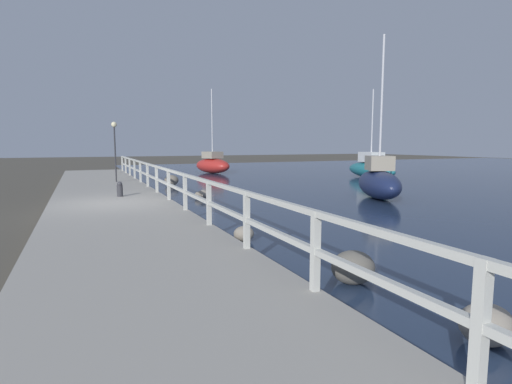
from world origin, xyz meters
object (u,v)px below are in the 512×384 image
(sailboat_teal, at_px, (371,168))
(sailboat_navy, at_px, (379,182))
(dock_lamp, at_px, (115,137))
(mooring_bollard, at_px, (120,189))
(sailboat_red, at_px, (213,164))

(sailboat_teal, distance_m, sailboat_navy, 9.97)
(sailboat_navy, bearing_deg, dock_lamp, 162.61)
(mooring_bollard, height_order, dock_lamp, dock_lamp)
(dock_lamp, height_order, sailboat_navy, sailboat_navy)
(dock_lamp, relative_size, sailboat_red, 0.48)
(mooring_bollard, height_order, sailboat_teal, sailboat_teal)
(sailboat_teal, bearing_deg, dock_lamp, -173.50)
(dock_lamp, relative_size, sailboat_navy, 0.47)
(dock_lamp, height_order, sailboat_red, sailboat_red)
(mooring_bollard, bearing_deg, sailboat_navy, -14.55)
(dock_lamp, bearing_deg, sailboat_navy, -42.12)
(sailboat_navy, bearing_deg, mooring_bollard, -169.81)
(sailboat_teal, height_order, sailboat_navy, sailboat_navy)
(mooring_bollard, relative_size, sailboat_navy, 0.09)
(mooring_bollard, height_order, sailboat_navy, sailboat_navy)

